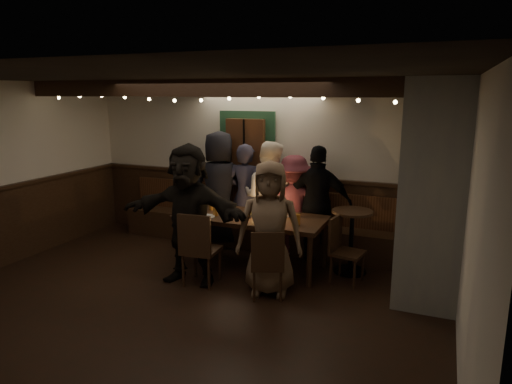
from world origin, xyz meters
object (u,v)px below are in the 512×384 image
at_px(person_b, 245,196).
at_px(person_d, 293,206).
at_px(person_c, 269,198).
at_px(person_e, 318,203).
at_px(person_g, 270,228).
at_px(dining_table, 250,220).
at_px(chair_end, 342,246).
at_px(chair_near_left, 198,245).
at_px(chair_near_right, 267,261).
at_px(high_top, 351,233).
at_px(person_a, 220,189).
at_px(person_f, 188,214).

distance_m(person_b, person_d, 0.82).
bearing_deg(person_c, person_e, -178.58).
bearing_deg(person_g, person_c, 95.48).
distance_m(dining_table, person_g, 0.90).
height_order(dining_table, person_g, person_g).
bearing_deg(chair_end, chair_near_left, -152.53).
height_order(chair_near_right, person_c, person_c).
relative_size(person_d, person_e, 0.90).
xyz_separation_m(high_top, person_b, (-1.77, 0.43, 0.28)).
distance_m(person_a, person_b, 0.45).
relative_size(person_a, person_f, 1.02).
distance_m(person_b, person_e, 1.21).
distance_m(chair_near_left, person_b, 1.67).
bearing_deg(person_d, person_e, 155.36).
xyz_separation_m(person_b, person_e, (1.20, -0.09, 0.01)).
bearing_deg(chair_near_left, dining_table, 68.36).
bearing_deg(person_a, person_c, 167.49).
distance_m(chair_end, person_d, 1.19).
bearing_deg(chair_near_right, high_top, 58.57).
bearing_deg(chair_near_right, person_b, 121.59).
bearing_deg(person_d, chair_near_left, 45.00).
xyz_separation_m(dining_table, chair_end, (1.30, -0.01, -0.20)).
bearing_deg(person_g, person_f, 168.27).
height_order(person_d, person_f, person_f).
bearing_deg(person_d, person_g, 76.36).
height_order(chair_end, high_top, high_top).
distance_m(person_c, person_f, 1.57).
xyz_separation_m(chair_near_right, person_b, (-1.02, 1.66, 0.35)).
relative_size(person_a, person_e, 1.09).
bearing_deg(person_d, person_c, -17.71).
bearing_deg(person_f, person_e, 44.70).
xyz_separation_m(chair_near_left, person_f, (-0.19, 0.10, 0.36)).
xyz_separation_m(person_e, person_f, (-1.32, -1.46, 0.06)).
relative_size(dining_table, person_g, 1.27).
bearing_deg(chair_end, person_g, -137.73).
xyz_separation_m(person_a, person_e, (1.64, -0.06, -0.08)).
distance_m(chair_end, person_e, 0.94).
distance_m(high_top, person_c, 1.43).
bearing_deg(chair_near_left, chair_near_right, -1.10).
height_order(chair_near_right, person_e, person_e).
relative_size(person_d, person_g, 0.93).
height_order(person_e, person_f, person_f).
bearing_deg(person_e, chair_near_right, 79.41).
distance_m(dining_table, high_top, 1.40).
bearing_deg(high_top, person_g, -127.71).
bearing_deg(chair_end, high_top, 81.34).
distance_m(chair_near_right, person_c, 1.74).
bearing_deg(high_top, person_c, 165.03).
bearing_deg(person_a, chair_near_left, 97.76).
bearing_deg(person_c, dining_table, 92.01).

